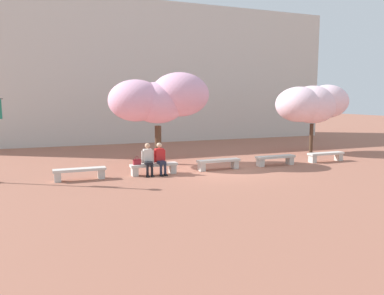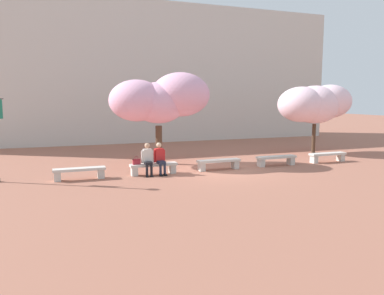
# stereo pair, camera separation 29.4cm
# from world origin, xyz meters

# --- Properties ---
(ground_plane) EXTENTS (100.00, 100.00, 0.00)m
(ground_plane) POSITION_xyz_m (0.00, 0.00, 0.00)
(ground_plane) COLOR #9E604C
(building_facade) EXTENTS (28.00, 4.00, 9.68)m
(building_facade) POSITION_xyz_m (0.00, 12.84, 4.84)
(building_facade) COLOR beige
(building_facade) RESTS_ON ground
(stone_bench_west_end) EXTENTS (1.93, 0.42, 0.45)m
(stone_bench_west_end) POSITION_xyz_m (-5.78, 0.00, 0.31)
(stone_bench_west_end) COLOR beige
(stone_bench_west_end) RESTS_ON ground
(stone_bench_near_west) EXTENTS (1.93, 0.42, 0.45)m
(stone_bench_near_west) POSITION_xyz_m (-2.89, 0.00, 0.31)
(stone_bench_near_west) COLOR beige
(stone_bench_near_west) RESTS_ON ground
(stone_bench_center) EXTENTS (1.93, 0.42, 0.45)m
(stone_bench_center) POSITION_xyz_m (0.00, 0.00, 0.31)
(stone_bench_center) COLOR beige
(stone_bench_center) RESTS_ON ground
(stone_bench_near_east) EXTENTS (1.93, 0.42, 0.45)m
(stone_bench_near_east) POSITION_xyz_m (2.89, 0.00, 0.31)
(stone_bench_near_east) COLOR beige
(stone_bench_near_east) RESTS_ON ground
(stone_bench_east_end) EXTENTS (1.93, 0.42, 0.45)m
(stone_bench_east_end) POSITION_xyz_m (5.78, 0.00, 0.31)
(stone_bench_east_end) COLOR beige
(stone_bench_east_end) RESTS_ON ground
(person_seated_left) EXTENTS (0.51, 0.70, 1.29)m
(person_seated_left) POSITION_xyz_m (-3.14, -0.05, 0.70)
(person_seated_left) COLOR black
(person_seated_left) RESTS_ON ground
(person_seated_right) EXTENTS (0.51, 0.71, 1.29)m
(person_seated_right) POSITION_xyz_m (-2.64, -0.05, 0.70)
(person_seated_right) COLOR black
(person_seated_right) RESTS_ON ground
(handbag) EXTENTS (0.30, 0.15, 0.34)m
(handbag) POSITION_xyz_m (-3.59, 0.00, 0.58)
(handbag) COLOR #A3232D
(handbag) RESTS_ON stone_bench_near_west
(cherry_tree_main) EXTENTS (4.65, 2.97, 4.27)m
(cherry_tree_main) POSITION_xyz_m (-1.95, 2.28, 3.03)
(cherry_tree_main) COLOR #473323
(cherry_tree_main) RESTS_ON ground
(cherry_tree_secondary) EXTENTS (4.31, 2.66, 3.84)m
(cherry_tree_secondary) POSITION_xyz_m (7.12, 2.85, 2.77)
(cherry_tree_secondary) COLOR #473323
(cherry_tree_secondary) RESTS_ON ground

